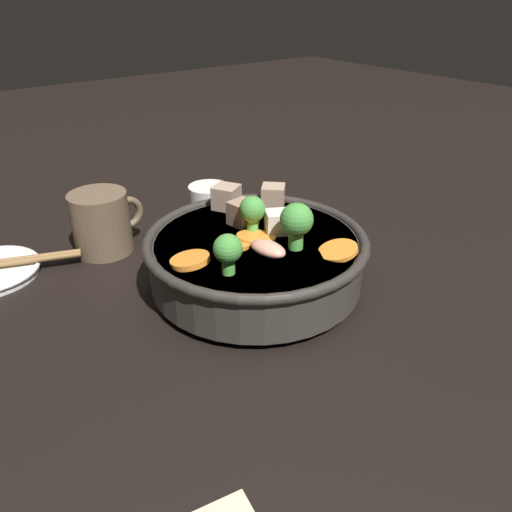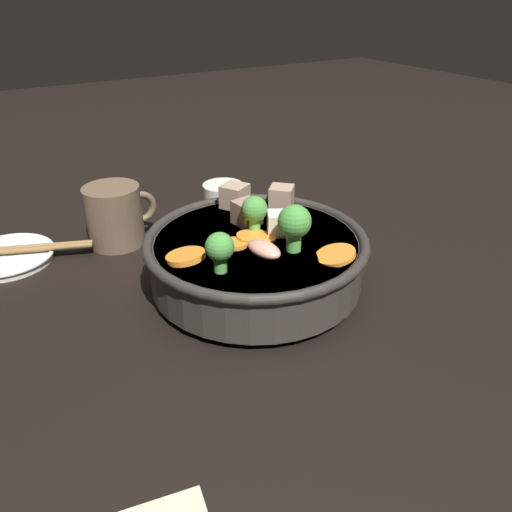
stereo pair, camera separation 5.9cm
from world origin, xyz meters
The scene contains 4 objects.
ground_plane centered at (0.00, 0.00, 0.00)m, with size 3.00×3.00×0.00m, color black.
stirfry_bowl centered at (0.00, 0.00, 0.05)m, with size 0.26×0.26×0.12m.
tea_cup centered at (0.05, 0.19, 0.03)m, with size 0.06×0.06×0.06m.
dark_mug centered at (-0.11, 0.20, 0.04)m, with size 0.10×0.08×0.08m.
Camera 1 is at (-0.32, -0.41, 0.33)m, focal length 35.00 mm.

